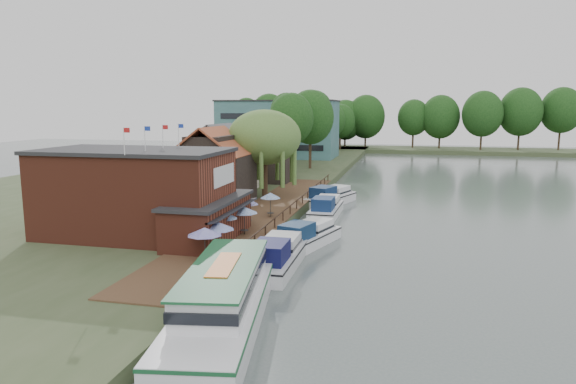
% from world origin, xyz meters
% --- Properties ---
extents(ground, '(260.00, 260.00, 0.00)m').
position_xyz_m(ground, '(0.00, 0.00, 0.00)').
color(ground, '#4B5755').
rests_on(ground, ground).
extents(land_bank, '(50.00, 140.00, 1.00)m').
position_xyz_m(land_bank, '(-30.00, 35.00, 0.50)').
color(land_bank, '#384728').
rests_on(land_bank, ground).
extents(quay_deck, '(6.00, 50.00, 0.10)m').
position_xyz_m(quay_deck, '(-8.00, 10.00, 1.05)').
color(quay_deck, '#47301E').
rests_on(quay_deck, land_bank).
extents(quay_rail, '(0.20, 49.00, 1.00)m').
position_xyz_m(quay_rail, '(-5.30, 10.50, 1.50)').
color(quay_rail, black).
rests_on(quay_rail, land_bank).
extents(pub, '(20.00, 11.00, 7.30)m').
position_xyz_m(pub, '(-14.00, -1.00, 4.65)').
color(pub, maroon).
rests_on(pub, land_bank).
extents(hotel_block, '(25.40, 12.40, 12.30)m').
position_xyz_m(hotel_block, '(-22.00, 70.00, 7.15)').
color(hotel_block, '#38666B').
rests_on(hotel_block, land_bank).
extents(cottage_a, '(8.60, 7.60, 8.50)m').
position_xyz_m(cottage_a, '(-15.00, 14.00, 5.25)').
color(cottage_a, black).
rests_on(cottage_a, land_bank).
extents(cottage_b, '(9.60, 8.60, 8.50)m').
position_xyz_m(cottage_b, '(-18.00, 24.00, 5.25)').
color(cottage_b, beige).
rests_on(cottage_b, land_bank).
extents(cottage_c, '(7.60, 7.60, 8.50)m').
position_xyz_m(cottage_c, '(-14.00, 33.00, 5.25)').
color(cottage_c, black).
rests_on(cottage_c, land_bank).
extents(willow, '(8.60, 8.60, 10.43)m').
position_xyz_m(willow, '(-10.50, 19.00, 6.21)').
color(willow, '#476B2D').
rests_on(willow, land_bank).
extents(umbrella_0, '(2.43, 2.43, 2.38)m').
position_xyz_m(umbrella_0, '(-7.42, -6.78, 2.29)').
color(umbrella_0, '#211C9C').
rests_on(umbrella_0, quay_deck).
extents(umbrella_1, '(2.33, 2.33, 2.38)m').
position_xyz_m(umbrella_1, '(-7.11, -4.98, 2.29)').
color(umbrella_1, navy).
rests_on(umbrella_1, quay_deck).
extents(umbrella_2, '(2.12, 2.12, 2.38)m').
position_xyz_m(umbrella_2, '(-7.98, -1.37, 2.29)').
color(umbrella_2, '#1C4F9A').
rests_on(umbrella_2, quay_deck).
extents(umbrella_3, '(2.28, 2.28, 2.38)m').
position_xyz_m(umbrella_3, '(-7.13, 1.02, 2.29)').
color(umbrella_3, '#1A4790').
rests_on(umbrella_3, quay_deck).
extents(umbrella_4, '(1.94, 1.94, 2.38)m').
position_xyz_m(umbrella_4, '(-8.01, 4.80, 2.29)').
color(umbrella_4, navy).
rests_on(umbrella_4, quay_deck).
extents(umbrella_5, '(2.04, 2.04, 2.38)m').
position_xyz_m(umbrella_5, '(-6.91, 8.43, 2.29)').
color(umbrella_5, '#1C4F9A').
rests_on(umbrella_5, quay_deck).
extents(cruiser_0, '(3.46, 10.24, 2.48)m').
position_xyz_m(cruiser_0, '(-3.01, -4.02, 1.24)').
color(cruiser_0, silver).
rests_on(cruiser_0, ground).
extents(cruiser_1, '(5.67, 9.94, 2.28)m').
position_xyz_m(cruiser_1, '(-2.12, 2.69, 1.14)').
color(cruiser_1, white).
rests_on(cruiser_1, ground).
extents(cruiser_2, '(3.10, 9.61, 2.32)m').
position_xyz_m(cruiser_2, '(-2.52, 15.18, 1.16)').
color(cruiser_2, white).
rests_on(cruiser_2, ground).
extents(cruiser_3, '(6.32, 10.40, 2.40)m').
position_xyz_m(cruiser_3, '(-3.08, 22.07, 1.20)').
color(cruiser_3, silver).
rests_on(cruiser_3, ground).
extents(tour_boat, '(6.60, 15.52, 3.29)m').
position_xyz_m(tour_boat, '(-3.34, -14.36, 1.64)').
color(tour_boat, silver).
rests_on(tour_boat, ground).
extents(swan, '(0.44, 0.44, 0.44)m').
position_xyz_m(swan, '(-4.28, -10.45, 0.22)').
color(swan, white).
rests_on(swan, ground).
extents(bank_tree_0, '(7.32, 7.32, 13.05)m').
position_xyz_m(bank_tree_0, '(-12.92, 43.32, 7.53)').
color(bank_tree_0, '#143811').
rests_on(bank_tree_0, land_bank).
extents(bank_tree_1, '(8.28, 8.28, 13.76)m').
position_xyz_m(bank_tree_1, '(-11.04, 49.99, 7.88)').
color(bank_tree_1, '#143811').
rests_on(bank_tree_1, land_bank).
extents(bank_tree_2, '(6.24, 6.24, 13.52)m').
position_xyz_m(bank_tree_2, '(-17.39, 58.43, 7.76)').
color(bank_tree_2, '#143811').
rests_on(bank_tree_2, land_bank).
extents(bank_tree_3, '(6.08, 6.08, 11.22)m').
position_xyz_m(bank_tree_3, '(-14.70, 79.14, 6.61)').
color(bank_tree_3, '#143811').
rests_on(bank_tree_3, land_bank).
extents(bank_tree_4, '(7.40, 7.40, 11.83)m').
position_xyz_m(bank_tree_4, '(-13.17, 86.81, 6.92)').
color(bank_tree_4, '#143811').
rests_on(bank_tree_4, land_bank).
extents(bank_tree_5, '(7.67, 7.67, 11.64)m').
position_xyz_m(bank_tree_5, '(-11.66, 93.90, 6.82)').
color(bank_tree_5, '#143811').
rests_on(bank_tree_5, land_bank).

